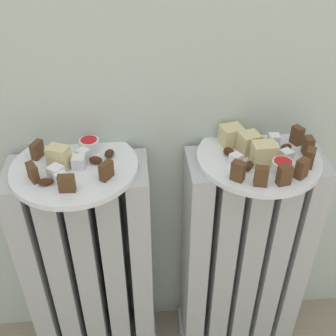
{
  "coord_description": "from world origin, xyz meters",
  "views": [
    {
      "loc": [
        -0.06,
        -0.42,
        1.1
      ],
      "look_at": [
        0.0,
        0.28,
        0.6
      ],
      "focal_mm": 44.68,
      "sensor_mm": 36.0,
      "label": 1
    }
  ],
  "objects_px": {
    "radiator_left": "(91,270)",
    "radiator_right": "(243,260)",
    "jam_bowl_left": "(89,144)",
    "fork": "(272,151)",
    "jam_bowl_right": "(282,166)",
    "plate_right": "(258,158)",
    "plate_left": "(75,167)"
  },
  "relations": [
    {
      "from": "radiator_left",
      "to": "radiator_right",
      "type": "distance_m",
      "value": 0.38
    },
    {
      "from": "radiator_right",
      "to": "jam_bowl_left",
      "type": "distance_m",
      "value": 0.49
    },
    {
      "from": "jam_bowl_left",
      "to": "radiator_right",
      "type": "bearing_deg",
      "value": -8.45
    },
    {
      "from": "radiator_left",
      "to": "fork",
      "type": "xyz_separation_m",
      "value": [
        0.41,
        0.01,
        0.32
      ]
    },
    {
      "from": "radiator_right",
      "to": "jam_bowl_right",
      "type": "relative_size",
      "value": 14.37
    },
    {
      "from": "radiator_right",
      "to": "fork",
      "type": "bearing_deg",
      "value": 17.96
    },
    {
      "from": "radiator_left",
      "to": "plate_right",
      "type": "relative_size",
      "value": 2.35
    },
    {
      "from": "radiator_left",
      "to": "fork",
      "type": "bearing_deg",
      "value": 1.4
    },
    {
      "from": "plate_left",
      "to": "fork",
      "type": "relative_size",
      "value": 2.65
    },
    {
      "from": "jam_bowl_right",
      "to": "fork",
      "type": "bearing_deg",
      "value": 87.85
    },
    {
      "from": "radiator_right",
      "to": "jam_bowl_right",
      "type": "bearing_deg",
      "value": -65.38
    },
    {
      "from": "plate_right",
      "to": "fork",
      "type": "bearing_deg",
      "value": 17.96
    },
    {
      "from": "plate_left",
      "to": "jam_bowl_right",
      "type": "xyz_separation_m",
      "value": [
        0.41,
        -0.06,
        0.02
      ]
    },
    {
      "from": "plate_right",
      "to": "jam_bowl_right",
      "type": "distance_m",
      "value": 0.07
    },
    {
      "from": "plate_right",
      "to": "jam_bowl_left",
      "type": "distance_m",
      "value": 0.36
    },
    {
      "from": "radiator_left",
      "to": "fork",
      "type": "distance_m",
      "value": 0.52
    },
    {
      "from": "plate_left",
      "to": "jam_bowl_right",
      "type": "relative_size",
      "value": 6.12
    },
    {
      "from": "plate_left",
      "to": "plate_right",
      "type": "height_order",
      "value": "same"
    },
    {
      "from": "radiator_left",
      "to": "jam_bowl_right",
      "type": "bearing_deg",
      "value": -8.59
    },
    {
      "from": "fork",
      "to": "plate_right",
      "type": "bearing_deg",
      "value": -162.04
    },
    {
      "from": "plate_left",
      "to": "jam_bowl_left",
      "type": "bearing_deg",
      "value": 61.41
    },
    {
      "from": "radiator_left",
      "to": "plate_right",
      "type": "height_order",
      "value": "plate_right"
    },
    {
      "from": "radiator_right",
      "to": "plate_left",
      "type": "bearing_deg",
      "value": 180.0
    },
    {
      "from": "plate_right",
      "to": "jam_bowl_right",
      "type": "relative_size",
      "value": 6.12
    },
    {
      "from": "jam_bowl_left",
      "to": "jam_bowl_right",
      "type": "height_order",
      "value": "same"
    },
    {
      "from": "plate_left",
      "to": "jam_bowl_right",
      "type": "bearing_deg",
      "value": -8.59
    },
    {
      "from": "jam_bowl_left",
      "to": "jam_bowl_right",
      "type": "distance_m",
      "value": 0.4
    },
    {
      "from": "jam_bowl_right",
      "to": "fork",
      "type": "relative_size",
      "value": 0.43
    },
    {
      "from": "radiator_left",
      "to": "jam_bowl_left",
      "type": "xyz_separation_m",
      "value": [
        0.03,
        0.05,
        0.33
      ]
    },
    {
      "from": "radiator_right",
      "to": "plate_right",
      "type": "xyz_separation_m",
      "value": [
        -0.0,
        0.0,
        0.31
      ]
    },
    {
      "from": "radiator_left",
      "to": "plate_right",
      "type": "bearing_deg",
      "value": 0.0
    },
    {
      "from": "radiator_left",
      "to": "jam_bowl_left",
      "type": "height_order",
      "value": "jam_bowl_left"
    }
  ]
}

